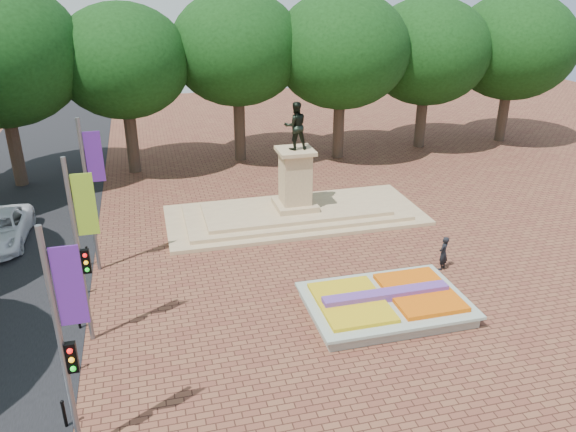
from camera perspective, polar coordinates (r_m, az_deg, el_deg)
The scene contains 7 objects.
ground at distance 24.28m, azimuth 5.73°, elevation -7.40°, with size 90.00×90.00×0.00m, color brown.
flower_bed at distance 22.87m, azimuth 9.94°, elevation -8.67°, with size 6.30×4.30×0.91m.
monument at distance 30.73m, azimuth 0.73°, elevation 1.41°, with size 14.00×6.00×6.40m.
tree_row_back at distance 39.17m, azimuth 0.20°, elevation 15.01°, with size 44.80×8.80×10.43m.
banner_poles at distance 20.22m, azimuth -20.34°, elevation -3.06°, with size 0.88×11.17×7.00m.
bollard_row at distance 21.76m, azimuth -20.79°, elevation -11.37°, with size 0.12×13.12×0.98m.
pedestrian at distance 26.29m, azimuth 15.51°, elevation -3.66°, with size 0.59×0.38×1.61m, color black.
Camera 1 is at (-7.55, -19.47, 12.38)m, focal length 35.00 mm.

